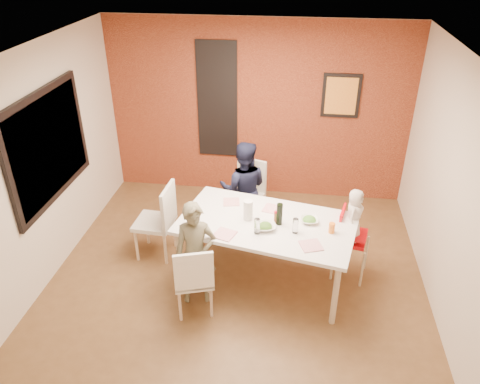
# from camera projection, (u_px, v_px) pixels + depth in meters

# --- Properties ---
(ground) EXTENTS (4.50, 4.50, 0.00)m
(ground) POSITION_uv_depth(u_px,v_px,m) (237.00, 278.00, 5.72)
(ground) COLOR brown
(ground) RESTS_ON ground
(ceiling) EXTENTS (4.50, 4.50, 0.02)m
(ceiling) POSITION_uv_depth(u_px,v_px,m) (236.00, 55.00, 4.39)
(ceiling) COLOR white
(ceiling) RESTS_ON wall_back
(wall_back) EXTENTS (4.50, 0.02, 2.70)m
(wall_back) POSITION_uv_depth(u_px,v_px,m) (257.00, 111.00, 7.00)
(wall_back) COLOR beige
(wall_back) RESTS_ON ground
(wall_front) EXTENTS (4.50, 0.02, 2.70)m
(wall_front) POSITION_uv_depth(u_px,v_px,m) (189.00, 339.00, 3.12)
(wall_front) COLOR beige
(wall_front) RESTS_ON ground
(wall_left) EXTENTS (0.02, 4.50, 2.70)m
(wall_left) POSITION_uv_depth(u_px,v_px,m) (41.00, 169.00, 5.32)
(wall_left) COLOR beige
(wall_left) RESTS_ON ground
(wall_right) EXTENTS (0.02, 4.50, 2.70)m
(wall_right) POSITION_uv_depth(u_px,v_px,m) (453.00, 195.00, 4.79)
(wall_right) COLOR beige
(wall_right) RESTS_ON ground
(brick_accent_wall) EXTENTS (4.50, 0.02, 2.70)m
(brick_accent_wall) POSITION_uv_depth(u_px,v_px,m) (257.00, 112.00, 6.98)
(brick_accent_wall) COLOR maroon
(brick_accent_wall) RESTS_ON ground
(picture_window_frame) EXTENTS (0.05, 1.70, 1.30)m
(picture_window_frame) POSITION_uv_depth(u_px,v_px,m) (48.00, 146.00, 5.39)
(picture_window_frame) COLOR black
(picture_window_frame) RESTS_ON wall_left
(picture_window_pane) EXTENTS (0.02, 1.55, 1.15)m
(picture_window_pane) POSITION_uv_depth(u_px,v_px,m) (49.00, 146.00, 5.39)
(picture_window_pane) COLOR black
(picture_window_pane) RESTS_ON wall_left
(glassblock_strip) EXTENTS (0.55, 0.03, 1.70)m
(glassblock_strip) POSITION_uv_depth(u_px,v_px,m) (217.00, 100.00, 6.96)
(glassblock_strip) COLOR silver
(glassblock_strip) RESTS_ON wall_back
(glassblock_surround) EXTENTS (0.60, 0.03, 1.76)m
(glassblock_surround) POSITION_uv_depth(u_px,v_px,m) (217.00, 101.00, 6.96)
(glassblock_surround) COLOR black
(glassblock_surround) RESTS_ON wall_back
(art_print_frame) EXTENTS (0.54, 0.03, 0.64)m
(art_print_frame) POSITION_uv_depth(u_px,v_px,m) (341.00, 96.00, 6.67)
(art_print_frame) COLOR black
(art_print_frame) RESTS_ON wall_back
(art_print_canvas) EXTENTS (0.44, 0.01, 0.54)m
(art_print_canvas) POSITION_uv_depth(u_px,v_px,m) (341.00, 96.00, 6.66)
(art_print_canvas) COLOR gold
(art_print_canvas) RESTS_ON wall_back
(dining_table) EXTENTS (2.16, 1.48, 0.82)m
(dining_table) POSITION_uv_depth(u_px,v_px,m) (267.00, 227.00, 5.36)
(dining_table) COLOR white
(dining_table) RESTS_ON ground
(chair_near) EXTENTS (0.52, 0.52, 0.89)m
(chair_near) POSITION_uv_depth(u_px,v_px,m) (194.00, 278.00, 4.97)
(chair_near) COLOR white
(chair_near) RESTS_ON ground
(chair_far) EXTENTS (0.57, 0.57, 0.96)m
(chair_far) POSITION_uv_depth(u_px,v_px,m) (248.00, 189.00, 6.57)
(chair_far) COLOR white
(chair_far) RESTS_ON ground
(chair_left) EXTENTS (0.49, 0.49, 1.01)m
(chair_left) POSITION_uv_depth(u_px,v_px,m) (160.00, 217.00, 5.88)
(chair_left) COLOR silver
(chair_left) RESTS_ON ground
(high_chair) EXTENTS (0.45, 0.45, 0.90)m
(high_chair) POSITION_uv_depth(u_px,v_px,m) (349.00, 237.00, 5.55)
(high_chair) COLOR red
(high_chair) RESTS_ON ground
(child_near) EXTENTS (0.51, 0.40, 1.26)m
(child_near) POSITION_uv_depth(u_px,v_px,m) (196.00, 254.00, 5.11)
(child_near) COLOR brown
(child_near) RESTS_ON ground
(child_far) EXTENTS (0.69, 0.55, 1.36)m
(child_far) POSITION_uv_depth(u_px,v_px,m) (244.00, 189.00, 6.30)
(child_far) COLOR black
(child_far) RESTS_ON ground
(toddler) EXTENTS (0.29, 0.36, 0.65)m
(toddler) POSITION_uv_depth(u_px,v_px,m) (354.00, 215.00, 5.38)
(toddler) COLOR beige
(toddler) RESTS_ON high_chair
(plate_near_left) EXTENTS (0.28, 0.28, 0.01)m
(plate_near_left) POSITION_uv_depth(u_px,v_px,m) (224.00, 234.00, 5.10)
(plate_near_left) COLOR white
(plate_near_left) RESTS_ON dining_table
(plate_far_mid) EXTENTS (0.25, 0.25, 0.01)m
(plate_far_mid) POSITION_uv_depth(u_px,v_px,m) (272.00, 209.00, 5.56)
(plate_far_mid) COLOR white
(plate_far_mid) RESTS_ON dining_table
(plate_near_right) EXTENTS (0.28, 0.28, 0.01)m
(plate_near_right) POSITION_uv_depth(u_px,v_px,m) (311.00, 246.00, 4.92)
(plate_near_right) COLOR white
(plate_near_right) RESTS_ON dining_table
(plate_far_left) EXTENTS (0.23, 0.23, 0.01)m
(plate_far_left) POSITION_uv_depth(u_px,v_px,m) (231.00, 202.00, 5.70)
(plate_far_left) COLOR white
(plate_far_left) RESTS_ON dining_table
(salad_bowl_a) EXTENTS (0.28, 0.28, 0.06)m
(salad_bowl_a) POSITION_uv_depth(u_px,v_px,m) (265.00, 227.00, 5.19)
(salad_bowl_a) COLOR white
(salad_bowl_a) RESTS_ON dining_table
(salad_bowl_b) EXTENTS (0.22, 0.22, 0.05)m
(salad_bowl_b) POSITION_uv_depth(u_px,v_px,m) (309.00, 220.00, 5.31)
(salad_bowl_b) COLOR white
(salad_bowl_b) RESTS_ON dining_table
(wine_bottle) EXTENTS (0.07, 0.07, 0.26)m
(wine_bottle) POSITION_uv_depth(u_px,v_px,m) (279.00, 214.00, 5.22)
(wine_bottle) COLOR black
(wine_bottle) RESTS_ON dining_table
(wine_glass_a) EXTENTS (0.06, 0.06, 0.18)m
(wine_glass_a) POSITION_uv_depth(u_px,v_px,m) (257.00, 226.00, 5.08)
(wine_glass_a) COLOR white
(wine_glass_a) RESTS_ON dining_table
(wine_glass_b) EXTENTS (0.06, 0.06, 0.18)m
(wine_glass_b) POSITION_uv_depth(u_px,v_px,m) (295.00, 226.00, 5.09)
(wine_glass_b) COLOR white
(wine_glass_b) RESTS_ON dining_table
(paper_towel_roll) EXTENTS (0.11, 0.11, 0.24)m
(paper_towel_roll) POSITION_uv_depth(u_px,v_px,m) (248.00, 210.00, 5.32)
(paper_towel_roll) COLOR white
(paper_towel_roll) RESTS_ON dining_table
(condiment_red) EXTENTS (0.04, 0.04, 0.15)m
(condiment_red) POSITION_uv_depth(u_px,v_px,m) (276.00, 217.00, 5.27)
(condiment_red) COLOR red
(condiment_red) RESTS_ON dining_table
(condiment_green) EXTENTS (0.03, 0.03, 0.13)m
(condiment_green) POSITION_uv_depth(u_px,v_px,m) (277.00, 218.00, 5.28)
(condiment_green) COLOR #367B29
(condiment_green) RESTS_ON dining_table
(condiment_brown) EXTENTS (0.03, 0.03, 0.13)m
(condiment_brown) POSITION_uv_depth(u_px,v_px,m) (276.00, 218.00, 5.27)
(condiment_brown) COLOR brown
(condiment_brown) RESTS_ON dining_table
(sippy_cup) EXTENTS (0.07, 0.07, 0.12)m
(sippy_cup) POSITION_uv_depth(u_px,v_px,m) (332.00, 228.00, 5.11)
(sippy_cup) COLOR orange
(sippy_cup) RESTS_ON dining_table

